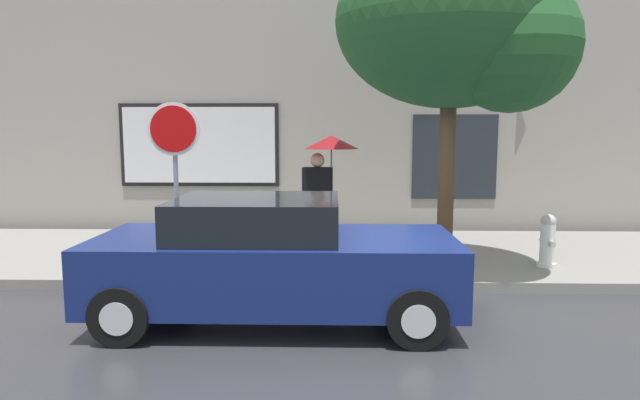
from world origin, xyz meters
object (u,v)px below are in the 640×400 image
(parked_car, at_px, (272,260))
(pedestrian_with_umbrella, at_px, (326,164))
(stop_sign, at_px, (175,154))
(fire_hydrant, at_px, (547,241))
(street_tree, at_px, (463,26))

(parked_car, relative_size, pedestrian_with_umbrella, 2.07)
(pedestrian_with_umbrella, relative_size, stop_sign, 0.81)
(parked_car, height_order, pedestrian_with_umbrella, pedestrian_with_umbrella)
(pedestrian_with_umbrella, bearing_deg, stop_sign, -149.30)
(pedestrian_with_umbrella, distance_m, stop_sign, 2.51)
(fire_hydrant, relative_size, street_tree, 0.17)
(fire_hydrant, bearing_deg, parked_car, -152.70)
(parked_car, height_order, stop_sign, stop_sign)
(pedestrian_with_umbrella, xyz_separation_m, stop_sign, (-2.15, -1.28, 0.21))
(pedestrian_with_umbrella, xyz_separation_m, street_tree, (1.96, -1.00, 2.01))
(parked_car, relative_size, street_tree, 0.85)
(pedestrian_with_umbrella, distance_m, street_tree, 2.98)
(pedestrian_with_umbrella, bearing_deg, fire_hydrant, -11.33)
(street_tree, height_order, stop_sign, street_tree)
(parked_car, distance_m, pedestrian_with_umbrella, 3.00)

